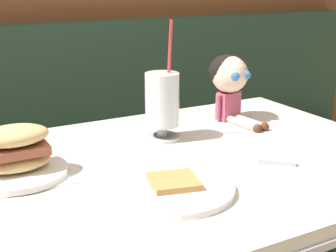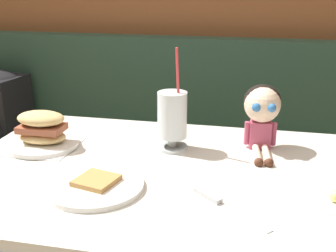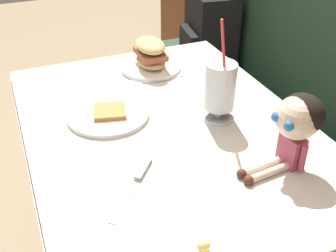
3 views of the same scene
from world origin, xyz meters
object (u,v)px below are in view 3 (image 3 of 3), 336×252
toast_plate (108,114)px  butter_knife (138,177)px  seated_doll (297,122)px  backpack (210,26)px  milkshake_glass (220,89)px  sandwich_plate (151,58)px

toast_plate → butter_knife: size_ratio=1.30×
seated_doll → backpack: 1.27m
milkshake_glass → butter_knife: size_ratio=1.64×
toast_plate → sandwich_plate: (-0.26, 0.23, 0.04)m
toast_plate → milkshake_glass: (0.14, 0.30, 0.09)m
milkshake_glass → butter_knife: bearing=-60.9°
butter_knife → backpack: 1.34m
toast_plate → backpack: backpack is taller
milkshake_glass → seated_doll: 0.27m
butter_knife → milkshake_glass: bearing=119.1°
milkshake_glass → seated_doll: (0.26, 0.07, 0.03)m
sandwich_plate → butter_knife: (0.57, -0.24, -0.04)m
toast_plate → sandwich_plate: sandwich_plate is taller
toast_plate → butter_knife: 0.31m
milkshake_glass → seated_doll: milkshake_glass is taller
backpack → seated_doll: bearing=-17.7°
milkshake_glass → butter_knife: 0.37m
sandwich_plate → butter_knife: sandwich_plate is taller
milkshake_glass → sandwich_plate: milkshake_glass is taller
sandwich_plate → seated_doll: (0.66, 0.14, 0.08)m
seated_doll → backpack: seated_doll is taller
sandwich_plate → backpack: 0.75m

